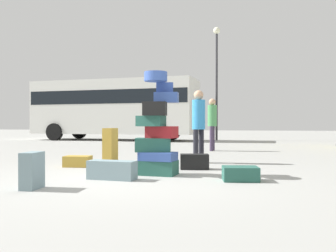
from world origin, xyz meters
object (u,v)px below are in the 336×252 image
Objects in this scene: person_bearded_onlooker at (199,120)px; suitcase_tan_upright_blue at (78,161)px; suitcase_tower at (157,134)px; lamp_post at (217,66)px; suitcase_slate_right_side at (112,170)px; suitcase_slate_behind_tower at (32,171)px; suitcase_tan_foreground_far at (110,145)px; person_tourist_with_camera at (212,120)px; suitcase_black_foreground_near at (194,162)px; suitcase_teal_left_side at (240,174)px; parked_bus at (115,106)px.

suitcase_tan_upright_blue is at bearing -34.23° from person_bearded_onlooker.
suitcase_tower is 0.30× the size of lamp_post.
suitcase_tan_upright_blue is at bearing -98.83° from lamp_post.
suitcase_slate_behind_tower reaches higher than suitcase_slate_right_side.
person_tourist_with_camera reaches higher than suitcase_tan_foreground_far.
suitcase_slate_right_side is 1.95m from suitcase_black_foreground_near.
suitcase_slate_right_side reaches higher than suitcase_tan_upright_blue.
suitcase_teal_left_side is 0.33× the size of person_bearded_onlooker.
suitcase_tan_foreground_far is at bearing -98.16° from lamp_post.
suitcase_tan_upright_blue is 0.32× the size of person_bearded_onlooker.
suitcase_slate_right_side is 0.46× the size of person_tourist_with_camera.
suitcase_black_foreground_near is at bearing -20.75° from suitcase_tan_foreground_far.
suitcase_teal_left_side is at bearing 49.22° from person_bearded_onlooker.
parked_bus reaches higher than suitcase_tan_foreground_far.
suitcase_tower is 3.27× the size of suitcase_black_foreground_near.
person_bearded_onlooker reaches higher than suitcase_slate_right_side.
person_tourist_with_camera is 0.19× the size of parked_bus.
suitcase_tan_upright_blue is 12.08m from parked_bus.
parked_bus is 5.83m from lamp_post.
suitcase_tower is at bearing -45.75° from suitcase_tan_foreground_far.
suitcase_tower reaches higher than suitcase_slate_behind_tower.
person_tourist_with_camera is 8.00m from lamp_post.
parked_bus is (-5.87, 11.35, 1.68)m from suitcase_black_foreground_near.
suitcase_slate_behind_tower is at bearing -137.40° from suitcase_black_foreground_near.
suitcase_tower reaches higher than person_bearded_onlooker.
suitcase_tower is 2.31× the size of suitcase_slate_right_side.
suitcase_tan_foreground_far is 1.16m from suitcase_tan_upright_blue.
suitcase_tan_foreground_far is 3.63m from suitcase_slate_behind_tower.
suitcase_slate_right_side is 6.63m from person_tourist_with_camera.
person_tourist_with_camera is (-0.02, 3.73, 0.04)m from person_bearded_onlooker.
suitcase_tan_upright_blue is 0.09× the size of lamp_post.
suitcase_tower is 1.06m from suitcase_slate_right_side.
suitcase_tower is at bearing -28.49° from suitcase_tan_upright_blue.
person_tourist_with_camera reaches higher than person_bearded_onlooker.
suitcase_slate_behind_tower is 4.29m from person_bearded_onlooker.
parked_bus is (-5.78, 6.45, 0.81)m from person_tourist_with_camera.
suitcase_teal_left_side is 0.06× the size of parked_bus.
lamp_post is (-1.43, 13.66, 3.81)m from suitcase_teal_left_side.
suitcase_slate_behind_tower is at bearing -69.57° from parked_bus.
parked_bus is (-3.42, 11.45, 1.72)m from suitcase_tan_upright_blue.
suitcase_tan_foreground_far is 1.01× the size of suitcase_slate_right_side.
suitcase_tan_upright_blue is 0.31× the size of person_tourist_with_camera.
person_tourist_with_camera is (2.06, 3.92, 0.63)m from suitcase_tan_foreground_far.
suitcase_tan_foreground_far reaches higher than suitcase_slate_behind_tower.
person_bearded_onlooker is 11.75m from parked_bus.
parked_bus is at bearing 108.77° from suitcase_teal_left_side.
suitcase_tower reaches higher than suitcase_slate_right_side.
suitcase_teal_left_side is at bearing -32.90° from suitcase_tan_foreground_far.
suitcase_slate_right_side is 0.47× the size of person_bearded_onlooker.
lamp_post is at bearing 89.89° from suitcase_tower.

